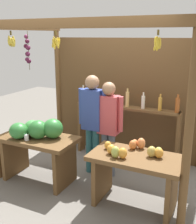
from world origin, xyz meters
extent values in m
plane|color=slate|center=(0.00, 0.00, 0.00)|extent=(12.00, 12.00, 0.00)
cylinder|color=brown|center=(1.44, -0.90, 1.22)|extent=(0.10, 0.10, 2.43)
cylinder|color=brown|center=(-1.44, 0.90, 1.22)|extent=(0.10, 0.10, 2.43)
cube|color=brown|center=(0.00, -0.90, 2.37)|extent=(2.98, 0.12, 0.12)
cube|color=brown|center=(-1.44, 0.00, 2.37)|extent=(0.12, 1.89, 0.12)
cube|color=#52381E|center=(0.00, 0.92, 1.09)|extent=(2.88, 0.04, 2.19)
cylinder|color=brown|center=(-1.01, -0.84, 2.26)|extent=(0.02, 0.02, 0.06)
ellipsoid|color=gold|center=(-0.97, -0.84, 2.14)|extent=(0.04, 0.07, 0.13)
ellipsoid|color=gold|center=(-0.98, -0.82, 2.15)|extent=(0.05, 0.05, 0.13)
ellipsoid|color=gold|center=(-1.00, -0.82, 2.16)|extent=(0.07, 0.05, 0.13)
ellipsoid|color=gold|center=(-1.02, -0.82, 2.13)|extent=(0.05, 0.05, 0.13)
ellipsoid|color=gold|center=(-1.03, -0.83, 2.14)|extent=(0.04, 0.07, 0.13)
ellipsoid|color=gold|center=(-1.04, -0.85, 2.16)|extent=(0.04, 0.06, 0.13)
ellipsoid|color=gold|center=(-1.02, -0.86, 2.16)|extent=(0.07, 0.06, 0.13)
ellipsoid|color=gold|center=(-1.00, -0.87, 2.17)|extent=(0.07, 0.04, 0.13)
ellipsoid|color=gold|center=(-0.99, -0.85, 2.13)|extent=(0.05, 0.06, 0.13)
cylinder|color=brown|center=(-0.36, -0.71, 2.26)|extent=(0.02, 0.02, 0.06)
ellipsoid|color=gold|center=(-0.34, -0.71, 2.13)|extent=(0.04, 0.08, 0.15)
ellipsoid|color=gold|center=(-0.34, -0.67, 2.13)|extent=(0.08, 0.06, 0.15)
ellipsoid|color=gold|center=(-0.37, -0.69, 2.14)|extent=(0.08, 0.06, 0.15)
ellipsoid|color=gold|center=(-0.40, -0.71, 2.14)|extent=(0.04, 0.09, 0.15)
ellipsoid|color=gold|center=(-0.37, -0.74, 2.12)|extent=(0.07, 0.05, 0.15)
ellipsoid|color=gold|center=(-0.35, -0.73, 2.15)|extent=(0.08, 0.06, 0.15)
cylinder|color=brown|center=(1.01, -0.75, 2.26)|extent=(0.02, 0.02, 0.06)
ellipsoid|color=gold|center=(1.03, -0.74, 2.15)|extent=(0.04, 0.09, 0.14)
ellipsoid|color=gold|center=(1.01, -0.72, 2.13)|extent=(0.08, 0.04, 0.15)
ellipsoid|color=gold|center=(0.99, -0.73, 2.13)|extent=(0.07, 0.08, 0.15)
ellipsoid|color=gold|center=(0.99, -0.76, 2.15)|extent=(0.06, 0.07, 0.15)
ellipsoid|color=gold|center=(1.02, -0.78, 2.16)|extent=(0.06, 0.04, 0.15)
cylinder|color=#4C422D|center=(-0.89, -0.64, 2.02)|extent=(0.01, 0.01, 0.55)
sphere|color=#601E42|center=(-0.92, -0.63, 2.21)|extent=(0.06, 0.06, 0.06)
sphere|color=#47142D|center=(-0.89, -0.65, 2.15)|extent=(0.06, 0.06, 0.06)
sphere|color=#47142D|center=(-0.92, -0.65, 2.08)|extent=(0.06, 0.06, 0.06)
sphere|color=#511938|center=(-0.88, -0.66, 2.06)|extent=(0.07, 0.07, 0.07)
sphere|color=#511938|center=(-0.89, -0.66, 1.97)|extent=(0.07, 0.07, 0.07)
sphere|color=#511938|center=(-0.91, -0.66, 1.89)|extent=(0.06, 0.06, 0.06)
sphere|color=#47142D|center=(-0.91, -0.63, 1.87)|extent=(0.07, 0.07, 0.07)
cube|color=brown|center=(-0.79, -0.67, 0.69)|extent=(1.21, 0.64, 0.06)
cube|color=brown|center=(-1.28, -0.67, 0.33)|extent=(0.06, 0.58, 0.66)
cube|color=brown|center=(-0.31, -0.67, 0.33)|extent=(0.06, 0.58, 0.66)
ellipsoid|color=#2D7533|center=(-0.74, -0.71, 0.86)|extent=(0.33, 0.33, 0.28)
ellipsoid|color=#2D7533|center=(-0.56, -0.60, 0.87)|extent=(0.43, 0.43, 0.30)
ellipsoid|color=#429347|center=(-0.94, -0.61, 0.84)|extent=(0.33, 0.33, 0.23)
ellipsoid|color=#2D7533|center=(-1.01, -0.84, 0.84)|extent=(0.34, 0.34, 0.24)
cylinder|color=white|center=(-0.85, -0.85, 0.77)|extent=(0.07, 0.07, 0.09)
cube|color=brown|center=(0.79, -0.67, 0.69)|extent=(1.21, 0.64, 0.06)
cube|color=brown|center=(0.31, -0.67, 0.33)|extent=(0.06, 0.58, 0.66)
cube|color=brown|center=(1.28, -0.67, 0.33)|extent=(0.06, 0.58, 0.66)
ellipsoid|color=#E07F47|center=(0.77, -0.41, 0.80)|extent=(0.15, 0.15, 0.15)
ellipsoid|color=#A8B24C|center=(0.57, -0.84, 0.80)|extent=(0.13, 0.13, 0.15)
ellipsoid|color=gold|center=(0.37, -0.63, 0.78)|extent=(0.12, 0.12, 0.11)
ellipsoid|color=gold|center=(0.66, -0.82, 0.79)|extent=(0.16, 0.16, 0.14)
ellipsoid|color=gold|center=(1.07, -0.61, 0.79)|extent=(0.16, 0.16, 0.13)
ellipsoid|color=#CC7038|center=(0.68, -0.49, 0.79)|extent=(0.14, 0.14, 0.13)
ellipsoid|color=gold|center=(0.48, -0.76, 0.79)|extent=(0.12, 0.12, 0.13)
ellipsoid|color=#E07F47|center=(0.68, -0.41, 0.78)|extent=(0.13, 0.13, 0.12)
ellipsoid|color=#B79E47|center=(0.98, -0.62, 0.80)|extent=(0.16, 0.16, 0.15)
ellipsoid|color=#A8B24C|center=(1.04, -0.53, 0.78)|extent=(0.14, 0.14, 0.11)
cube|color=brown|center=(-0.78, 0.67, 0.50)|extent=(0.05, 0.20, 1.00)
cube|color=brown|center=(1.09, 0.67, 0.50)|extent=(0.05, 0.20, 1.00)
cube|color=brown|center=(0.16, 0.67, 0.98)|extent=(1.87, 0.22, 0.04)
cylinder|color=silver|center=(-0.72, 0.67, 1.13)|extent=(0.06, 0.06, 0.26)
cylinder|color=silver|center=(-0.72, 0.67, 1.29)|extent=(0.03, 0.03, 0.06)
cylinder|color=#D8B266|center=(-0.43, 0.67, 1.11)|extent=(0.08, 0.08, 0.23)
cylinder|color=#D8B266|center=(-0.43, 0.67, 1.26)|extent=(0.03, 0.03, 0.06)
cylinder|color=#994C1E|center=(-0.14, 0.67, 1.12)|extent=(0.06, 0.06, 0.24)
cylinder|color=#994C1E|center=(-0.14, 0.67, 1.27)|extent=(0.03, 0.03, 0.06)
cylinder|color=#D8B266|center=(0.16, 0.67, 1.13)|extent=(0.07, 0.07, 0.27)
cylinder|color=#D8B266|center=(0.16, 0.67, 1.30)|extent=(0.03, 0.03, 0.06)
cylinder|color=silver|center=(0.45, 0.67, 1.11)|extent=(0.06, 0.06, 0.22)
cylinder|color=silver|center=(0.45, 0.67, 1.25)|extent=(0.03, 0.03, 0.06)
cylinder|color=gold|center=(0.75, 0.67, 1.11)|extent=(0.06, 0.06, 0.22)
cylinder|color=gold|center=(0.75, 0.67, 1.25)|extent=(0.03, 0.03, 0.06)
cylinder|color=#994C1E|center=(1.04, 0.67, 1.12)|extent=(0.07, 0.07, 0.25)
cylinder|color=#994C1E|center=(1.04, 0.67, 1.28)|extent=(0.03, 0.03, 0.06)
cylinder|color=#295E65|center=(-0.21, -0.08, 0.38)|extent=(0.11, 0.11, 0.77)
cylinder|color=#295E65|center=(-0.09, -0.08, 0.38)|extent=(0.11, 0.11, 0.77)
cube|color=#2D428C|center=(-0.15, -0.08, 1.09)|extent=(0.32, 0.19, 0.65)
cylinder|color=#2D428C|center=(-0.35, -0.08, 1.13)|extent=(0.08, 0.08, 0.58)
cylinder|color=#2D428C|center=(0.05, -0.08, 1.13)|extent=(0.08, 0.08, 0.58)
sphere|color=#997051|center=(-0.15, -0.08, 1.53)|extent=(0.22, 0.22, 0.22)
cylinder|color=slate|center=(0.06, -0.05, 0.36)|extent=(0.11, 0.11, 0.73)
cylinder|color=slate|center=(0.18, -0.05, 0.36)|extent=(0.11, 0.11, 0.73)
cube|color=#BF474C|center=(0.12, -0.05, 1.03)|extent=(0.32, 0.19, 0.61)
cylinder|color=#BF474C|center=(-0.08, -0.05, 1.06)|extent=(0.08, 0.08, 0.55)
cylinder|color=#BF474C|center=(0.32, -0.05, 1.06)|extent=(0.08, 0.08, 0.55)
sphere|color=#997051|center=(0.12, -0.05, 1.44)|extent=(0.21, 0.21, 0.21)
camera|label=1|loc=(1.80, -3.88, 2.24)|focal=44.75mm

